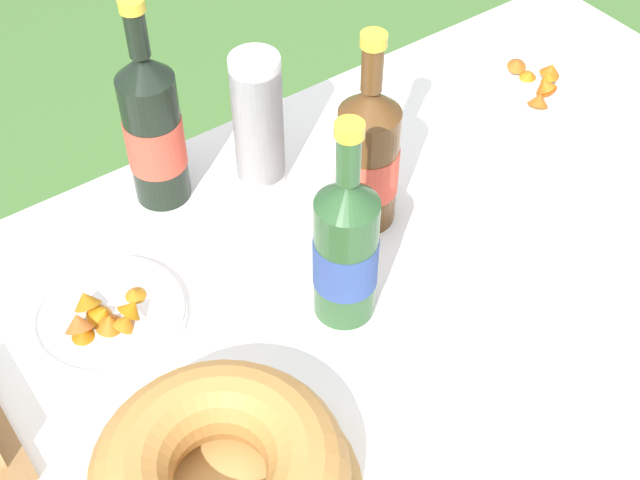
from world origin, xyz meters
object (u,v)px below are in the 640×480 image
(bundt_cake, at_px, (220,476))
(cider_bottle_green, at_px, (346,248))
(snack_plate_near, at_px, (547,90))
(snack_plate_left, at_px, (108,315))
(cider_bottle_amber, at_px, (368,157))
(cup_stack, at_px, (258,121))
(juice_bottle_red, at_px, (153,129))

(bundt_cake, bearing_deg, cider_bottle_green, 27.66)
(snack_plate_near, relative_size, snack_plate_left, 1.15)
(cider_bottle_amber, bearing_deg, cup_stack, 116.81)
(bundt_cake, relative_size, cider_bottle_amber, 1.02)
(cider_bottle_green, bearing_deg, cup_stack, 80.00)
(bundt_cake, bearing_deg, juice_bottle_red, 68.80)
(juice_bottle_red, relative_size, snack_plate_left, 1.60)
(cider_bottle_amber, xyz_separation_m, juice_bottle_red, (-0.21, 0.21, 0.01))
(bundt_cake, xyz_separation_m, snack_plate_left, (0.01, 0.30, -0.04))
(cup_stack, distance_m, snack_plate_near, 0.51)
(bundt_cake, distance_m, cider_bottle_green, 0.31)
(cider_bottle_green, relative_size, snack_plate_near, 1.31)
(bundt_cake, distance_m, cider_bottle_amber, 0.48)
(cider_bottle_green, relative_size, snack_plate_left, 1.51)
(cup_stack, height_order, cider_bottle_amber, cider_bottle_amber)
(juice_bottle_red, height_order, snack_plate_near, juice_bottle_red)
(cider_bottle_green, xyz_separation_m, cider_bottle_amber, (0.13, 0.12, -0.00))
(bundt_cake, height_order, juice_bottle_red, juice_bottle_red)
(cider_bottle_green, distance_m, cider_bottle_amber, 0.17)
(bundt_cake, relative_size, snack_plate_near, 1.33)
(bundt_cake, xyz_separation_m, cider_bottle_amber, (0.39, 0.26, 0.06))
(cider_bottle_amber, bearing_deg, cider_bottle_green, -136.49)
(juice_bottle_red, height_order, snack_plate_left, juice_bottle_red)
(cider_bottle_amber, xyz_separation_m, snack_plate_left, (-0.38, 0.04, -0.10))
(cider_bottle_green, height_order, cider_bottle_amber, same)
(cider_bottle_amber, distance_m, snack_plate_left, 0.40)
(bundt_cake, distance_m, cup_stack, 0.52)
(cup_stack, height_order, juice_bottle_red, juice_bottle_red)
(juice_bottle_red, bearing_deg, bundt_cake, -111.20)
(cider_bottle_amber, bearing_deg, bundt_cake, -146.59)
(cider_bottle_amber, bearing_deg, snack_plate_left, 174.36)
(cup_stack, bearing_deg, cider_bottle_amber, -63.19)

